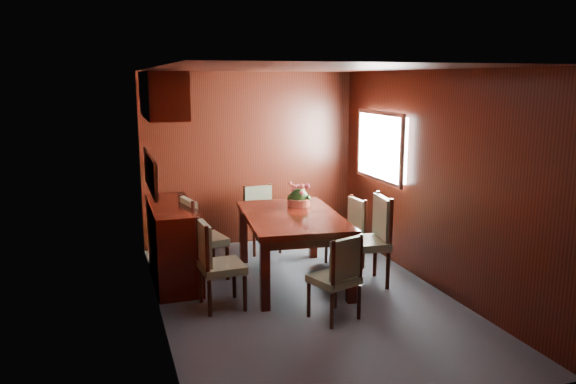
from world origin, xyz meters
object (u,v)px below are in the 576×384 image
object	(u,v)px
flower_centerpiece	(299,194)
chair_head	(339,273)
chair_right_near	(372,235)
chair_left_near	(215,260)
dining_table	(292,224)
sideboard	(173,243)

from	to	relation	value
flower_centerpiece	chair_head	bearing A→B (deg)	-95.35
chair_right_near	flower_centerpiece	distance (m)	1.04
chair_left_near	flower_centerpiece	world-z (taller)	flower_centerpiece
chair_left_near	chair_head	distance (m)	1.26
dining_table	chair_right_near	distance (m)	0.91
chair_right_near	chair_head	size ratio (longest dim) A/B	1.19
flower_centerpiece	dining_table	bearing A→B (deg)	-118.91
chair_left_near	chair_head	size ratio (longest dim) A/B	1.07
sideboard	flower_centerpiece	xyz separation A→B (m)	(1.52, -0.05, 0.48)
chair_left_near	chair_right_near	bearing A→B (deg)	91.16
sideboard	flower_centerpiece	size ratio (longest dim) A/B	4.66
chair_left_near	chair_head	xyz separation A→B (m)	(1.07, -0.67, -0.03)
chair_head	flower_centerpiece	distance (m)	1.65
flower_centerpiece	sideboard	bearing A→B (deg)	178.20
chair_right_near	dining_table	bearing A→B (deg)	73.69
sideboard	chair_right_near	xyz separation A→B (m)	(2.13, -0.81, 0.12)
chair_left_near	chair_head	world-z (taller)	chair_left_near
sideboard	chair_right_near	bearing A→B (deg)	-20.92
sideboard	chair_head	size ratio (longest dim) A/B	1.62
chair_head	flower_centerpiece	bearing A→B (deg)	65.13
sideboard	flower_centerpiece	bearing A→B (deg)	-1.80
dining_table	chair_head	xyz separation A→B (m)	(0.07, -1.18, -0.20)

